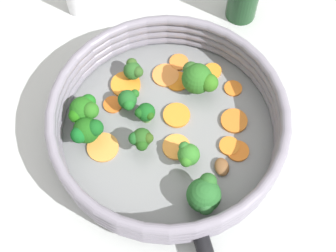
{
  "coord_description": "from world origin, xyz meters",
  "views": [
    {
      "loc": [
        -0.22,
        -0.21,
        0.65
      ],
      "look_at": [
        0.0,
        0.0,
        0.03
      ],
      "focal_mm": 50.0,
      "sensor_mm": 36.0,
      "label": 1
    }
  ],
  "objects_px": {
    "carrot_slice_2": "(233,88)",
    "carrot_slice_4": "(229,146)",
    "carrot_slice_11": "(165,75)",
    "broccoli_floret_6": "(84,110)",
    "carrot_slice_8": "(213,71)",
    "broccoli_floret_0": "(128,100)",
    "carrot_slice_10": "(126,85)",
    "carrot_slice_6": "(113,104)",
    "mushroom_piece_0": "(222,167)",
    "carrot_slice_3": "(234,121)",
    "carrot_slice_5": "(177,115)",
    "broccoli_floret_1": "(141,139)",
    "broccoli_floret_2": "(87,131)",
    "broccoli_floret_5": "(133,70)",
    "broccoli_floret_3": "(198,78)",
    "carrot_slice_0": "(176,147)",
    "broccoli_floret_4": "(204,195)",
    "broccoli_floret_7": "(188,155)",
    "carrot_slice_7": "(103,147)",
    "carrot_slice_9": "(238,151)",
    "carrot_slice_1": "(179,62)",
    "skillet": "(168,133)",
    "carrot_slice_12": "(177,81)"
  },
  "relations": [
    {
      "from": "carrot_slice_2",
      "to": "carrot_slice_4",
      "type": "height_order",
      "value": "carrot_slice_4"
    },
    {
      "from": "carrot_slice_11",
      "to": "broccoli_floret_6",
      "type": "xyz_separation_m",
      "value": [
        -0.14,
        0.03,
        0.03
      ]
    },
    {
      "from": "carrot_slice_8",
      "to": "broccoli_floret_0",
      "type": "distance_m",
      "value": 0.15
    },
    {
      "from": "carrot_slice_2",
      "to": "carrot_slice_8",
      "type": "height_order",
      "value": "carrot_slice_8"
    },
    {
      "from": "carrot_slice_10",
      "to": "carrot_slice_6",
      "type": "bearing_deg",
      "value": -163.25
    },
    {
      "from": "mushroom_piece_0",
      "to": "carrot_slice_8",
      "type": "bearing_deg",
      "value": 46.59
    },
    {
      "from": "carrot_slice_3",
      "to": "carrot_slice_5",
      "type": "bearing_deg",
      "value": 128.05
    },
    {
      "from": "broccoli_floret_0",
      "to": "broccoli_floret_1",
      "type": "relative_size",
      "value": 0.87
    },
    {
      "from": "mushroom_piece_0",
      "to": "broccoli_floret_0",
      "type": "bearing_deg",
      "value": 98.58
    },
    {
      "from": "broccoli_floret_2",
      "to": "broccoli_floret_5",
      "type": "distance_m",
      "value": 0.13
    },
    {
      "from": "broccoli_floret_5",
      "to": "mushroom_piece_0",
      "type": "distance_m",
      "value": 0.2
    },
    {
      "from": "carrot_slice_2",
      "to": "broccoli_floret_0",
      "type": "bearing_deg",
      "value": 146.36
    },
    {
      "from": "carrot_slice_8",
      "to": "broccoli_floret_3",
      "type": "height_order",
      "value": "broccoli_floret_3"
    },
    {
      "from": "broccoli_floret_5",
      "to": "carrot_slice_0",
      "type": "bearing_deg",
      "value": -106.92
    },
    {
      "from": "carrot_slice_4",
      "to": "carrot_slice_11",
      "type": "height_order",
      "value": "carrot_slice_4"
    },
    {
      "from": "broccoli_floret_0",
      "to": "broccoli_floret_4",
      "type": "relative_size",
      "value": 0.7
    },
    {
      "from": "carrot_slice_0",
      "to": "mushroom_piece_0",
      "type": "bearing_deg",
      "value": -72.19
    },
    {
      "from": "carrot_slice_2",
      "to": "carrot_slice_10",
      "type": "height_order",
      "value": "carrot_slice_10"
    },
    {
      "from": "carrot_slice_2",
      "to": "carrot_slice_8",
      "type": "distance_m",
      "value": 0.04
    },
    {
      "from": "broccoli_floret_4",
      "to": "broccoli_floret_5",
      "type": "height_order",
      "value": "broccoli_floret_4"
    },
    {
      "from": "broccoli_floret_2",
      "to": "broccoli_floret_7",
      "type": "xyz_separation_m",
      "value": [
        0.08,
        -0.13,
        -0.0
      ]
    },
    {
      "from": "carrot_slice_7",
      "to": "carrot_slice_9",
      "type": "relative_size",
      "value": 1.42
    },
    {
      "from": "carrot_slice_5",
      "to": "broccoli_floret_7",
      "type": "xyz_separation_m",
      "value": [
        -0.04,
        -0.06,
        0.02
      ]
    },
    {
      "from": "carrot_slice_2",
      "to": "broccoli_floret_5",
      "type": "distance_m",
      "value": 0.16
    },
    {
      "from": "carrot_slice_1",
      "to": "carrot_slice_5",
      "type": "height_order",
      "value": "same"
    },
    {
      "from": "carrot_slice_5",
      "to": "broccoli_floret_2",
      "type": "relative_size",
      "value": 0.85
    },
    {
      "from": "carrot_slice_1",
      "to": "carrot_slice_11",
      "type": "distance_m",
      "value": 0.03
    },
    {
      "from": "carrot_slice_2",
      "to": "carrot_slice_10",
      "type": "relative_size",
      "value": 0.6
    },
    {
      "from": "carrot_slice_6",
      "to": "mushroom_piece_0",
      "type": "height_order",
      "value": "mushroom_piece_0"
    },
    {
      "from": "skillet",
      "to": "broccoli_floret_4",
      "type": "height_order",
      "value": "broccoli_floret_4"
    },
    {
      "from": "skillet",
      "to": "carrot_slice_11",
      "type": "bearing_deg",
      "value": 46.85
    },
    {
      "from": "carrot_slice_12",
      "to": "broccoli_floret_4",
      "type": "height_order",
      "value": "broccoli_floret_4"
    },
    {
      "from": "carrot_slice_5",
      "to": "carrot_slice_7",
      "type": "height_order",
      "value": "carrot_slice_5"
    },
    {
      "from": "carrot_slice_0",
      "to": "broccoli_floret_2",
      "type": "relative_size",
      "value": 0.84
    },
    {
      "from": "carrot_slice_1",
      "to": "broccoli_floret_7",
      "type": "xyz_separation_m",
      "value": [
        -0.12,
        -0.13,
        0.02
      ]
    },
    {
      "from": "carrot_slice_10",
      "to": "mushroom_piece_0",
      "type": "bearing_deg",
      "value": -89.62
    },
    {
      "from": "carrot_slice_11",
      "to": "broccoli_floret_4",
      "type": "distance_m",
      "value": 0.22
    },
    {
      "from": "carrot_slice_5",
      "to": "carrot_slice_7",
      "type": "distance_m",
      "value": 0.12
    },
    {
      "from": "carrot_slice_6",
      "to": "mushroom_piece_0",
      "type": "bearing_deg",
      "value": -78.21
    },
    {
      "from": "skillet",
      "to": "carrot_slice_6",
      "type": "height_order",
      "value": "carrot_slice_6"
    },
    {
      "from": "carrot_slice_1",
      "to": "broccoli_floret_0",
      "type": "relative_size",
      "value": 0.8
    },
    {
      "from": "carrot_slice_4",
      "to": "carrot_slice_10",
      "type": "relative_size",
      "value": 0.64
    },
    {
      "from": "broccoli_floret_7",
      "to": "skillet",
      "type": "bearing_deg",
      "value": 73.17
    },
    {
      "from": "carrot_slice_0",
      "to": "broccoli_floret_5",
      "type": "xyz_separation_m",
      "value": [
        0.04,
        0.13,
        0.02
      ]
    },
    {
      "from": "carrot_slice_9",
      "to": "mushroom_piece_0",
      "type": "relative_size",
      "value": 1.18
    },
    {
      "from": "carrot_slice_0",
      "to": "carrot_slice_10",
      "type": "xyz_separation_m",
      "value": [
        0.02,
        0.13,
        0.0
      ]
    },
    {
      "from": "carrot_slice_9",
      "to": "broccoli_floret_1",
      "type": "distance_m",
      "value": 0.14
    },
    {
      "from": "skillet",
      "to": "broccoli_floret_4",
      "type": "xyz_separation_m",
      "value": [
        -0.05,
        -0.11,
        0.04
      ]
    },
    {
      "from": "skillet",
      "to": "mushroom_piece_0",
      "type": "distance_m",
      "value": 0.1
    },
    {
      "from": "carrot_slice_5",
      "to": "carrot_slice_9",
      "type": "distance_m",
      "value": 0.11
    }
  ]
}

